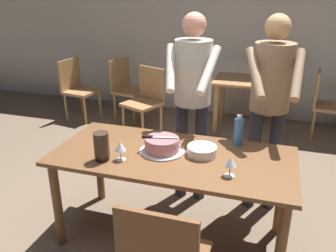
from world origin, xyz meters
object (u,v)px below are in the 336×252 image
Objects in this scene: background_table at (251,91)px; person_cutting_cake at (192,90)px; person_standing_beside at (270,95)px; cake_on_platter at (162,145)px; main_dining_table at (173,167)px; background_chair_1 at (127,87)px; background_chair_2 at (77,87)px; wine_glass_far at (230,162)px; wine_glass_near at (120,147)px; hurricane_lamp at (102,146)px; background_chair_0 at (325,102)px; background_chair_3 at (146,98)px; water_bottle at (238,131)px; plate_stack at (202,151)px; cake_knife at (152,137)px.

person_cutting_cake is at bearing -101.75° from background_table.
cake_on_platter is at bearing -139.29° from person_standing_beside.
background_chair_1 reaches higher than main_dining_table.
wine_glass_far is at bearing -42.87° from background_chair_2.
background_chair_2 is (-1.85, 2.44, -0.36)m from wine_glass_near.
wine_glass_near is 0.16× the size of background_chair_1.
hurricane_lamp is at bearing -69.56° from background_chair_1.
background_chair_0 is (1.34, 1.96, -0.58)m from person_cutting_cake.
background_table is (0.71, 2.67, -0.28)m from wine_glass_near.
background_chair_1 and background_chair_3 have the same top height.
wine_glass_near is (-0.33, -0.19, 0.21)m from main_dining_table.
person_cutting_cake reaches higher than hurricane_lamp.
background_chair_1 is 1.00× the size of background_chair_2.
hurricane_lamp is 3.04m from background_chair_2.
water_bottle is 0.28× the size of background_chair_0.
person_cutting_cake is (-0.46, 0.81, 0.22)m from wine_glass_far.
background_chair_0 is (1.13, 2.53, -0.29)m from plate_stack.
main_dining_table is 3.13m from background_chair_2.
background_chair_3 is (-0.89, 1.98, -0.31)m from cake_on_platter.
background_chair_3 is (-0.52, 2.24, -0.37)m from hurricane_lamp.
hurricane_lamp is 0.21× the size of background_table.
background_chair_1 reaches higher than plate_stack.
background_chair_2 is at bearing 124.77° from hurricane_lamp.
wine_glass_far is at bearing -88.50° from background_table.
person_cutting_cake reaches higher than plate_stack.
wine_glass_near is 0.08× the size of person_standing_beside.
background_table is at bearing 91.61° from water_bottle.
cake_on_platter is 0.20× the size of person_standing_beside.
plate_stack is 0.24× the size of background_chair_1.
wine_glass_far is 0.16× the size of background_chair_3.
cake_knife is at bearing -102.25° from background_table.
cake_on_platter is 1.62× the size of hurricane_lamp.
wine_glass_far is at bearing -23.02° from main_dining_table.
background_table is at bearing 91.50° from wine_glass_far.
plate_stack is 2.97m from background_chair_1.
background_table is 1.11× the size of background_chair_0.
main_dining_table is 1.98× the size of background_chair_0.
wine_glass_far is 2.65m from background_chair_3.
hurricane_lamp is at bearing -107.09° from background_table.
cake_knife is 2.20m from background_chair_3.
person_standing_beside reaches higher than background_table.
background_chair_2 is at bearing 137.13° from wine_glass_far.
cake_on_platter is 0.66m from person_cutting_cake.
person_cutting_cake reaches higher than background_chair_0.
wine_glass_near is 0.14× the size of background_table.
water_bottle is (-0.01, 0.50, 0.01)m from wine_glass_far.
person_cutting_cake is (0.15, 0.62, 0.21)m from cake_knife.
main_dining_table is at bearing 26.92° from hurricane_lamp.
background_table is at bearing 79.24° from cake_on_platter.
wine_glass_near is at bearing -138.96° from person_standing_beside.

